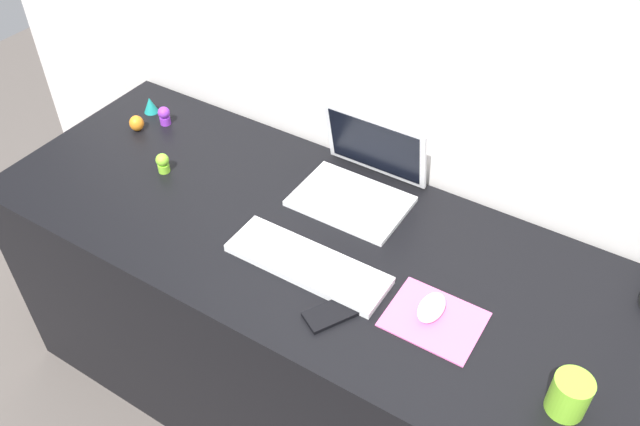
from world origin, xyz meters
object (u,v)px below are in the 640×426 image
at_px(keyboard, 307,264).
at_px(toy_figurine_orange, 137,123).
at_px(toy_figurine_teal, 150,105).
at_px(laptop, 362,176).
at_px(mouse, 431,307).
at_px(toy_figurine_lime, 163,162).
at_px(cell_phone, 332,313).
at_px(coffee_mug, 569,395).
at_px(toy_figurine_purple, 164,115).

xyz_separation_m(keyboard, toy_figurine_orange, (-0.76, 0.21, 0.01)).
bearing_deg(toy_figurine_teal, laptop, 0.67).
height_order(mouse, toy_figurine_lime, toy_figurine_lime).
xyz_separation_m(mouse, toy_figurine_teal, (-1.11, 0.28, 0.00)).
xyz_separation_m(laptop, toy_figurine_orange, (-0.73, -0.11, -0.03)).
relative_size(laptop, toy_figurine_teal, 5.84).
height_order(laptop, toy_figurine_teal, laptop).
height_order(cell_phone, toy_figurine_lime, toy_figurine_lime).
relative_size(toy_figurine_orange, toy_figurine_teal, 0.96).
height_order(coffee_mug, toy_figurine_teal, coffee_mug).
bearing_deg(toy_figurine_teal, mouse, -14.20).
xyz_separation_m(laptop, keyboard, (0.03, -0.32, -0.04)).
bearing_deg(toy_figurine_teal, keyboard, -21.11).
distance_m(cell_phone, toy_figurine_purple, 0.92).
relative_size(mouse, coffee_mug, 1.05).
distance_m(toy_figurine_orange, toy_figurine_lime, 0.24).
xyz_separation_m(coffee_mug, toy_figurine_lime, (-1.19, 0.15, -0.01)).
relative_size(laptop, keyboard, 0.73).
bearing_deg(coffee_mug, keyboard, 175.30).
bearing_deg(coffee_mug, cell_phone, -175.40).
distance_m(laptop, coffee_mug, 0.77).
bearing_deg(toy_figurine_purple, toy_figurine_orange, -125.28).
relative_size(laptop, toy_figurine_lime, 5.06).
bearing_deg(mouse, laptop, 139.94).
bearing_deg(toy_figurine_teal, toy_figurine_orange, -70.66).
relative_size(cell_phone, toy_figurine_orange, 2.61).
distance_m(coffee_mug, toy_figurine_lime, 1.20).
bearing_deg(laptop, keyboard, -84.71).
relative_size(coffee_mug, toy_figurine_purple, 1.53).
xyz_separation_m(keyboard, mouse, (0.32, 0.03, 0.01)).
bearing_deg(laptop, coffee_mug, -28.75).
bearing_deg(laptop, mouse, -40.06).
bearing_deg(keyboard, laptop, 95.29).
distance_m(mouse, toy_figurine_lime, 0.87).
bearing_deg(toy_figurine_lime, mouse, -4.85).
bearing_deg(mouse, toy_figurine_orange, 170.34).
relative_size(laptop, coffee_mug, 3.29).
height_order(cell_phone, toy_figurine_teal, toy_figurine_teal).
bearing_deg(toy_figurine_orange, toy_figurine_purple, 54.72).
height_order(laptop, mouse, laptop).
height_order(keyboard, toy_figurine_purple, toy_figurine_purple).
bearing_deg(cell_phone, keyboard, 173.04).
relative_size(keyboard, toy_figurine_purple, 6.85).
xyz_separation_m(coffee_mug, toy_figurine_orange, (-1.40, 0.26, -0.02)).
relative_size(mouse, cell_phone, 0.75).
height_order(mouse, toy_figurine_teal, toy_figurine_teal).
bearing_deg(toy_figurine_purple, laptop, 3.00).
xyz_separation_m(keyboard, toy_figurine_teal, (-0.79, 0.31, 0.02)).
distance_m(keyboard, cell_phone, 0.16).
height_order(coffee_mug, toy_figurine_lime, coffee_mug).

